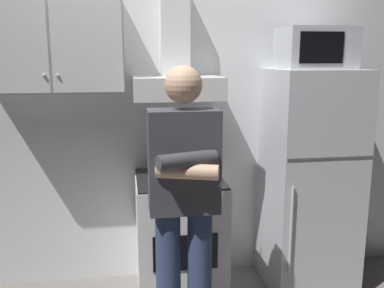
{
  "coord_description": "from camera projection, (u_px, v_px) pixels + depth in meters",
  "views": [
    {
      "loc": [
        -0.4,
        -2.56,
        1.68
      ],
      "look_at": [
        0.0,
        0.0,
        1.15
      ],
      "focal_mm": 39.92,
      "sensor_mm": 36.0,
      "label": 1
    }
  ],
  "objects": [
    {
      "name": "refrigerator",
      "position": [
        309.0,
        181.0,
        3.1
      ],
      "size": [
        0.6,
        0.62,
        1.6
      ],
      "color": "silver",
      "rests_on": "ground_plane"
    },
    {
      "name": "stove_oven",
      "position": [
        180.0,
        236.0,
        3.03
      ],
      "size": [
        0.6,
        0.62,
        0.87
      ],
      "color": "white",
      "rests_on": "ground_plane"
    },
    {
      "name": "cooking_pot",
      "position": [
        201.0,
        172.0,
        2.83
      ],
      "size": [
        0.27,
        0.17,
        0.12
      ],
      "color": "#B7BABF",
      "rests_on": "stove_oven"
    },
    {
      "name": "back_wall_tiled",
      "position": [
        180.0,
        102.0,
        3.19
      ],
      "size": [
        4.8,
        0.1,
        2.7
      ],
      "primitive_type": "cube",
      "color": "white",
      "rests_on": "ground_plane"
    },
    {
      "name": "upper_cabinet",
      "position": [
        54.0,
        46.0,
        2.76
      ],
      "size": [
        0.9,
        0.37,
        0.6
      ],
      "color": "silver"
    },
    {
      "name": "microwave",
      "position": [
        315.0,
        48.0,
        2.93
      ],
      "size": [
        0.48,
        0.37,
        0.28
      ],
      "color": "#B7BABF",
      "rests_on": "refrigerator"
    },
    {
      "name": "person_standing",
      "position": [
        184.0,
        202.0,
        2.34
      ],
      "size": [
        0.38,
        0.33,
        1.64
      ],
      "color": "navy",
      "rests_on": "ground_plane"
    },
    {
      "name": "range_hood",
      "position": [
        176.0,
        69.0,
        2.92
      ],
      "size": [
        0.6,
        0.44,
        0.75
      ],
      "color": "white"
    }
  ]
}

